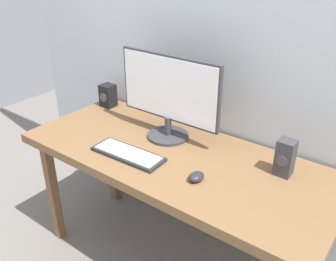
{
  "coord_description": "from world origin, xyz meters",
  "views": [
    {
      "loc": [
        0.94,
        -1.3,
        1.72
      ],
      "look_at": [
        -0.04,
        0.0,
        0.89
      ],
      "focal_mm": 39.15,
      "sensor_mm": 36.0,
      "label": 1
    }
  ],
  "objects_px": {
    "monitor": "(169,95)",
    "speaker_right": "(285,158)",
    "speaker_left": "(108,96)",
    "keyboard_primary": "(128,154)",
    "mouse": "(196,177)",
    "desk": "(174,165)"
  },
  "relations": [
    {
      "from": "mouse",
      "to": "keyboard_primary",
      "type": "bearing_deg",
      "value": -168.96
    },
    {
      "from": "monitor",
      "to": "mouse",
      "type": "relative_size",
      "value": 7.34
    },
    {
      "from": "keyboard_primary",
      "to": "speaker_left",
      "type": "distance_m",
      "value": 0.66
    },
    {
      "from": "desk",
      "to": "speaker_right",
      "type": "xyz_separation_m",
      "value": [
        0.51,
        0.15,
        0.16
      ]
    },
    {
      "from": "speaker_left",
      "to": "desk",
      "type": "bearing_deg",
      "value": -18.47
    },
    {
      "from": "speaker_left",
      "to": "mouse",
      "type": "bearing_deg",
      "value": -21.71
    },
    {
      "from": "desk",
      "to": "speaker_left",
      "type": "bearing_deg",
      "value": 161.53
    },
    {
      "from": "desk",
      "to": "speaker_left",
      "type": "distance_m",
      "value": 0.76
    },
    {
      "from": "speaker_left",
      "to": "speaker_right",
      "type": "bearing_deg",
      "value": -3.93
    },
    {
      "from": "keyboard_primary",
      "to": "speaker_right",
      "type": "relative_size",
      "value": 2.22
    },
    {
      "from": "monitor",
      "to": "speaker_left",
      "type": "relative_size",
      "value": 4.14
    },
    {
      "from": "speaker_right",
      "to": "speaker_left",
      "type": "distance_m",
      "value": 1.22
    },
    {
      "from": "monitor",
      "to": "speaker_right",
      "type": "xyz_separation_m",
      "value": [
        0.64,
        0.02,
        -0.16
      ]
    },
    {
      "from": "monitor",
      "to": "keyboard_primary",
      "type": "xyz_separation_m",
      "value": [
        -0.04,
        -0.29,
        -0.24
      ]
    },
    {
      "from": "keyboard_primary",
      "to": "speaker_right",
      "type": "bearing_deg",
      "value": 24.32
    },
    {
      "from": "monitor",
      "to": "speaker_right",
      "type": "bearing_deg",
      "value": 1.62
    },
    {
      "from": "speaker_right",
      "to": "monitor",
      "type": "bearing_deg",
      "value": -178.38
    },
    {
      "from": "keyboard_primary",
      "to": "speaker_left",
      "type": "height_order",
      "value": "speaker_left"
    },
    {
      "from": "mouse",
      "to": "speaker_left",
      "type": "relative_size",
      "value": 0.56
    },
    {
      "from": "keyboard_primary",
      "to": "speaker_right",
      "type": "height_order",
      "value": "speaker_right"
    },
    {
      "from": "monitor",
      "to": "speaker_left",
      "type": "height_order",
      "value": "monitor"
    },
    {
      "from": "mouse",
      "to": "speaker_right",
      "type": "xyz_separation_m",
      "value": [
        0.29,
        0.28,
        0.07
      ]
    }
  ]
}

